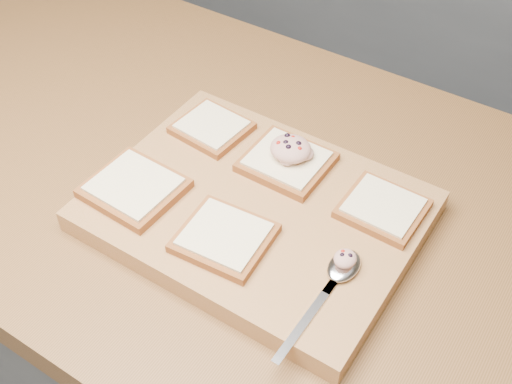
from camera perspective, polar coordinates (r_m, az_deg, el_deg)
island_counter at (r=1.35m, az=2.48°, el=-14.09°), size 2.00×0.80×0.90m
back_counter at (r=2.36m, az=21.35°, el=13.23°), size 3.60×0.62×0.94m
cutting_board at (r=0.95m, az=0.00°, el=-1.70°), size 0.46×0.35×0.04m
bread_far_left at (r=1.06m, az=-3.95°, el=5.75°), size 0.12×0.11×0.02m
bread_far_center at (r=0.99m, az=2.75°, el=2.73°), size 0.13×0.12×0.02m
bread_far_right at (r=0.94m, az=11.21°, el=-1.40°), size 0.11×0.11×0.02m
bread_near_left at (r=0.97m, az=-10.77°, el=0.38°), size 0.14×0.13×0.02m
bread_near_center at (r=0.89m, az=-2.82°, el=-4.03°), size 0.13×0.12×0.02m
tuna_salad_dollop at (r=0.98m, az=3.10°, el=3.89°), size 0.06×0.06×0.03m
spoon at (r=0.86m, az=7.36°, el=-7.19°), size 0.04×0.20×0.01m
spoon_salad at (r=0.85m, az=7.93°, el=-5.87°), size 0.03×0.03×0.02m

